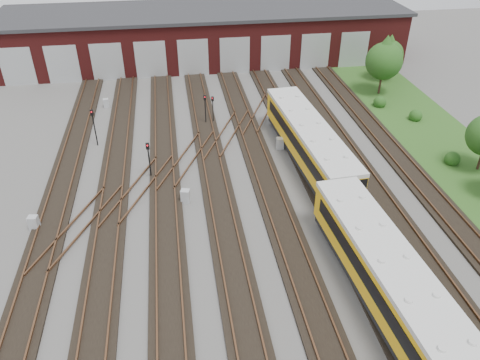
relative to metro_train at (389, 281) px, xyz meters
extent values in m
plane|color=#484643|center=(-6.00, 3.94, -2.01)|extent=(120.00, 120.00, 0.00)
cube|color=black|center=(-20.00, 3.94, -1.92)|extent=(2.40, 70.00, 0.18)
cube|color=brown|center=(-20.72, 3.94, -1.75)|extent=(0.10, 70.00, 0.15)
cube|color=brown|center=(-19.28, 3.94, -1.75)|extent=(0.10, 70.00, 0.15)
cube|color=black|center=(-16.00, 3.94, -1.92)|extent=(2.40, 70.00, 0.18)
cube|color=brown|center=(-16.72, 3.94, -1.75)|extent=(0.10, 70.00, 0.15)
cube|color=brown|center=(-15.28, 3.94, -1.75)|extent=(0.10, 70.00, 0.15)
cube|color=black|center=(-12.00, 3.94, -1.92)|extent=(2.40, 70.00, 0.18)
cube|color=brown|center=(-12.72, 3.94, -1.75)|extent=(0.10, 70.00, 0.15)
cube|color=brown|center=(-11.28, 3.94, -1.75)|extent=(0.10, 70.00, 0.15)
cube|color=black|center=(-8.00, 3.94, -1.92)|extent=(2.40, 70.00, 0.18)
cube|color=brown|center=(-8.72, 3.94, -1.75)|extent=(0.10, 70.00, 0.15)
cube|color=brown|center=(-7.28, 3.94, -1.75)|extent=(0.10, 70.00, 0.15)
cube|color=black|center=(-4.00, 3.94, -1.92)|extent=(2.40, 70.00, 0.18)
cube|color=brown|center=(-4.72, 3.94, -1.75)|extent=(0.10, 70.00, 0.15)
cube|color=brown|center=(-3.28, 3.94, -1.75)|extent=(0.10, 70.00, 0.15)
cube|color=black|center=(0.00, 3.94, -1.92)|extent=(2.40, 70.00, 0.18)
cube|color=brown|center=(-0.72, 3.94, -1.75)|extent=(0.10, 70.00, 0.15)
cube|color=brown|center=(0.72, 3.94, -1.75)|extent=(0.10, 70.00, 0.15)
cube|color=black|center=(4.00, 3.94, -1.92)|extent=(2.40, 70.00, 0.18)
cube|color=brown|center=(3.28, 3.94, -1.75)|extent=(0.10, 70.00, 0.15)
cube|color=brown|center=(4.72, 3.94, -1.75)|extent=(0.10, 70.00, 0.15)
cube|color=black|center=(8.00, 3.94, -1.92)|extent=(2.40, 70.00, 0.18)
cube|color=brown|center=(7.28, 3.94, -1.75)|extent=(0.10, 70.00, 0.15)
cube|color=brown|center=(-14.00, 13.94, -1.75)|extent=(5.40, 9.62, 0.15)
cube|color=brown|center=(-10.00, 17.94, -1.75)|extent=(5.40, 9.62, 0.15)
cube|color=brown|center=(-6.00, 21.94, -1.75)|extent=(5.40, 9.62, 0.15)
cube|color=brown|center=(-18.00, 9.94, -1.75)|extent=(5.40, 9.62, 0.15)
cube|color=brown|center=(-2.00, 25.94, -1.75)|extent=(5.40, 9.62, 0.15)
cube|color=#561615|center=(-6.00, 43.94, 0.99)|extent=(50.00, 12.00, 6.00)
cube|color=#2C2C2E|center=(-6.00, 43.94, 4.14)|extent=(51.00, 12.50, 0.40)
cube|color=#ADB0B2|center=(-28.00, 37.92, 0.19)|extent=(3.60, 0.12, 4.40)
cube|color=#ADB0B2|center=(-23.00, 37.92, 0.19)|extent=(3.60, 0.12, 4.40)
cube|color=#ADB0B2|center=(-18.00, 37.92, 0.19)|extent=(3.60, 0.12, 4.40)
cube|color=#ADB0B2|center=(-13.00, 37.92, 0.19)|extent=(3.60, 0.12, 4.40)
cube|color=#ADB0B2|center=(-8.00, 37.92, 0.19)|extent=(3.60, 0.12, 4.40)
cube|color=#ADB0B2|center=(-3.00, 37.92, 0.19)|extent=(3.60, 0.12, 4.40)
cube|color=#ADB0B2|center=(2.00, 37.92, 0.19)|extent=(3.60, 0.12, 4.40)
cube|color=#ADB0B2|center=(7.00, 37.92, 0.19)|extent=(3.60, 0.12, 4.40)
cube|color=#ADB0B2|center=(12.00, 37.92, 0.19)|extent=(3.60, 0.12, 4.40)
cube|color=#2C521B|center=(13.00, 13.94, -1.98)|extent=(8.00, 55.00, 0.05)
cube|color=black|center=(0.00, 0.00, -1.36)|extent=(3.45, 15.98, 0.63)
cube|color=yellow|center=(0.00, 0.00, 0.12)|extent=(3.76, 16.00, 2.33)
cube|color=silver|center=(0.00, 0.00, 1.44)|extent=(3.87, 16.01, 0.32)
cube|color=black|center=(-1.39, -0.09, 0.38)|extent=(0.96, 13.93, 0.90)
cube|color=black|center=(1.39, 0.09, 0.38)|extent=(0.96, 13.93, 0.90)
cube|color=black|center=(0.00, 16.00, -1.36)|extent=(3.45, 15.98, 0.63)
cube|color=yellow|center=(0.00, 16.00, 0.12)|extent=(3.76, 16.00, 2.33)
cube|color=silver|center=(0.00, 16.00, 1.44)|extent=(3.87, 16.01, 0.32)
cube|color=black|center=(-1.39, 15.91, 0.38)|extent=(0.96, 13.93, 0.90)
cube|color=black|center=(1.39, 16.09, 0.38)|extent=(0.96, 13.93, 0.90)
cylinder|color=black|center=(-17.90, 21.82, -0.52)|extent=(0.11, 0.11, 2.97)
cube|color=black|center=(-17.90, 21.82, 1.23)|extent=(0.26, 0.16, 0.53)
sphere|color=red|center=(-17.90, 21.72, 1.33)|extent=(0.13, 0.13, 0.13)
cylinder|color=black|center=(-13.09, 15.72, -0.71)|extent=(0.11, 0.11, 2.60)
cube|color=black|center=(-13.09, 15.72, 0.86)|extent=(0.27, 0.17, 0.54)
sphere|color=red|center=(-13.09, 15.61, 0.97)|extent=(0.13, 0.13, 0.13)
cylinder|color=black|center=(-7.06, 24.82, -0.87)|extent=(0.09, 0.09, 2.29)
cube|color=black|center=(-7.06, 24.82, 0.50)|extent=(0.26, 0.21, 0.45)
sphere|color=red|center=(-7.06, 24.73, 0.59)|extent=(0.11, 0.11, 0.11)
cylinder|color=black|center=(-7.81, 24.71, -0.77)|extent=(0.10, 0.10, 2.48)
cube|color=black|center=(-7.81, 24.71, 0.72)|extent=(0.26, 0.16, 0.51)
sphere|color=red|center=(-7.81, 24.60, 0.82)|extent=(0.12, 0.12, 0.12)
cube|color=#AFB2B5|center=(-21.00, 10.28, -1.48)|extent=(0.71, 0.62, 1.06)
cube|color=#AFB2B5|center=(-17.78, 30.14, -1.55)|extent=(0.61, 0.53, 0.92)
cube|color=#AFB2B5|center=(-10.52, 11.85, -1.47)|extent=(0.76, 0.68, 1.07)
cube|color=#AFB2B5|center=(-1.74, 18.69, -1.47)|extent=(0.70, 0.61, 1.07)
cube|color=#AFB2B5|center=(2.58, 11.80, -1.49)|extent=(0.67, 0.57, 1.05)
cylinder|color=#352017|center=(11.94, 29.18, -0.99)|extent=(0.22, 0.22, 2.03)
sphere|color=#1B4212|center=(11.94, 29.18, 1.72)|extent=(3.95, 3.95, 3.95)
cone|color=#1B4212|center=(11.94, 29.18, 3.13)|extent=(3.39, 3.39, 2.82)
cylinder|color=#352017|center=(14.25, 32.94, -1.16)|extent=(0.27, 0.27, 1.69)
sphere|color=#1B4212|center=(14.25, 32.94, 1.09)|extent=(3.28, 3.28, 3.28)
cone|color=#1B4212|center=(14.25, 32.94, 2.26)|extent=(2.82, 2.82, 2.35)
cylinder|color=#352017|center=(13.70, 12.75, -1.14)|extent=(0.22, 0.22, 1.74)
sphere|color=#1B4212|center=(12.04, 13.95, -1.37)|extent=(1.28, 1.28, 1.28)
sphere|color=#1B4212|center=(10.65, 25.92, -1.35)|extent=(1.32, 1.32, 1.32)
sphere|color=#1B4212|center=(12.87, 22.29, -1.37)|extent=(1.27, 1.27, 1.27)
camera|label=1|loc=(-10.85, -16.78, 18.63)|focal=35.00mm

